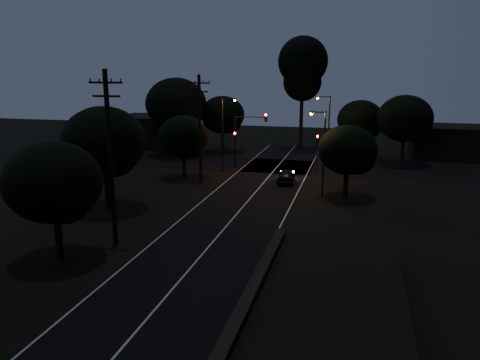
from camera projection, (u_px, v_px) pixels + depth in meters
The scene contains 21 objects.
road_surface at pixel (258, 189), 43.95m from camera, with size 60.00×70.00×0.03m.
utility_pole_mid at pixel (110, 156), 28.85m from camera, with size 2.20×0.30×11.00m.
utility_pole_far at pixel (200, 128), 44.94m from camera, with size 2.20×0.30×10.50m.
tree_left_b at pixel (55, 185), 26.61m from camera, with size 5.54×5.54×7.04m.
tree_left_c at pixel (106, 144), 36.44m from camera, with size 6.50×6.50×8.22m.
tree_left_d at pixel (185, 138), 47.59m from camera, with size 5.05×5.05×6.41m.
tree_far_nw at pixel (224, 116), 62.61m from camera, with size 5.92×5.92×7.50m.
tree_far_w at pixel (178, 105), 59.61m from camera, with size 7.80×7.80×9.94m.
tree_far_ne at pixel (362, 121), 58.38m from camera, with size 5.72×5.72×7.24m.
tree_far_e at pixel (407, 120), 54.21m from camera, with size 6.37×6.37×8.08m.
tree_right_a at pixel (350, 151), 39.89m from camera, with size 5.03×5.03×6.40m.
tall_pine at pixel (303, 68), 63.67m from camera, with size 6.77×6.77×15.39m.
building_left at pixel (154, 131), 67.90m from camera, with size 10.00×8.00×4.40m, color black.
building_right at pixel (448, 142), 59.37m from camera, with size 9.00×7.00×4.00m, color black.
signal_left at pixel (235, 143), 52.75m from camera, with size 0.28×0.35×4.10m.
signal_right at pixel (317, 146), 50.56m from camera, with size 0.28×0.35×4.10m.
signal_mast at pixel (250, 130), 52.01m from camera, with size 3.70×0.35×6.25m.
streetlight_a at pixel (224, 129), 50.63m from camera, with size 1.66×0.26×8.00m.
streetlight_b at pixel (327, 126), 53.76m from camera, with size 1.66×0.26×8.00m.
streetlight_c at pixel (322, 148), 40.50m from camera, with size 1.46×0.26×7.50m.
car at pixel (286, 176), 46.25m from camera, with size 1.58×3.93×1.34m, color black.
Camera 1 is at (8.73, -10.58, 10.99)m, focal length 35.00 mm.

